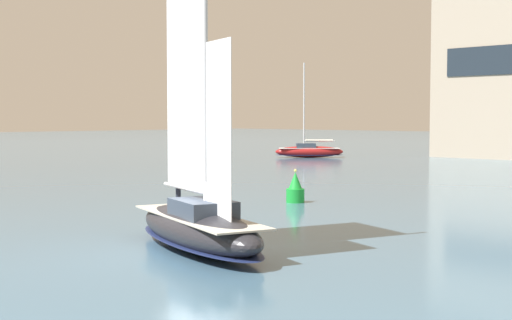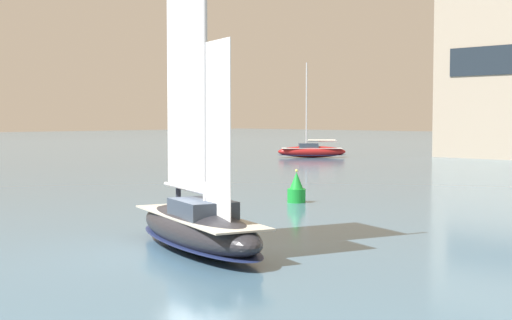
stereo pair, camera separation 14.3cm
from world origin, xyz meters
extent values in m
plane|color=#42667F|center=(0.00, 0.00, 0.00)|extent=(400.00, 400.00, 0.00)
ellipsoid|color=#232328|center=(0.00, 0.00, 0.75)|extent=(9.18, 5.15, 1.51)
ellipsoid|color=#19234C|center=(0.00, 0.00, 0.34)|extent=(9.28, 5.20, 0.18)
cube|color=#BCB7A8|center=(0.00, 0.00, 1.20)|extent=(8.05, 4.44, 0.06)
cube|color=#333D4C|center=(0.42, -0.14, 1.54)|extent=(2.90, 2.43, 0.62)
cylinder|color=silver|center=(0.67, -0.22, 6.76)|extent=(0.18, 0.18, 11.07)
cylinder|color=silver|center=(-1.22, 0.41, 2.11)|extent=(3.83, 1.40, 0.15)
cube|color=white|center=(-1.07, 0.36, 6.65)|extent=(3.49, 1.19, 9.08)
cube|color=white|center=(1.69, -0.56, 4.27)|extent=(1.86, 0.64, 6.09)
cylinder|color=#232838|center=(-2.43, 1.12, 1.65)|extent=(0.25, 0.25, 0.85)
cylinder|color=#1E4CA5|center=(-2.43, 1.12, 2.40)|extent=(0.43, 0.43, 0.65)
sphere|color=tan|center=(-2.43, 1.12, 2.85)|extent=(0.24, 0.24, 0.24)
ellipsoid|color=maroon|center=(-34.90, 48.49, 0.69)|extent=(7.33, 7.28, 1.37)
ellipsoid|color=#19234C|center=(-34.90, 48.49, 0.31)|extent=(7.40, 7.35, 0.16)
cube|color=silver|center=(-34.90, 48.49, 1.09)|extent=(6.38, 6.34, 0.06)
cube|color=#333D4C|center=(-35.19, 48.21, 1.41)|extent=(2.72, 2.71, 0.56)
cylinder|color=silver|center=(-35.36, 48.04, 6.16)|extent=(0.16, 0.16, 10.08)
cylinder|color=silver|center=(-34.07, 49.32, 1.93)|extent=(2.68, 2.65, 0.14)
cylinder|color=silver|center=(-34.07, 49.32, 2.03)|extent=(2.48, 2.45, 0.22)
cylinder|color=green|center=(-6.80, 13.26, 0.38)|extent=(1.02, 1.02, 0.77)
cone|color=green|center=(-6.80, 13.26, 1.23)|extent=(0.77, 0.77, 0.94)
sphere|color=#F2F266|center=(-6.80, 13.26, 1.78)|extent=(0.16, 0.16, 0.16)
camera|label=1|loc=(19.02, -16.81, 4.74)|focal=50.00mm
camera|label=2|loc=(19.12, -16.71, 4.74)|focal=50.00mm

